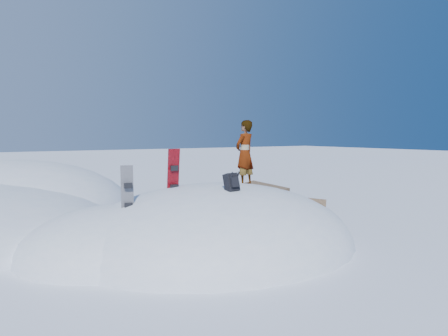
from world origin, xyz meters
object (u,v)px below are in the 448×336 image
snowboard_red (173,180)px  backpack (232,182)px  snowboard_dark (128,198)px  person (245,153)px

snowboard_red → backpack: snowboard_red is taller
snowboard_red → snowboard_dark: snowboard_red is taller
snowboard_red → person: size_ratio=0.89×
person → backpack: bearing=26.3°
snowboard_red → person: (1.98, -0.14, 0.58)m
snowboard_red → person: 2.07m
snowboard_red → backpack: 1.53m
snowboard_red → backpack: bearing=-53.2°
snowboard_dark → backpack: bearing=-8.2°
snowboard_red → backpack: size_ratio=3.19×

